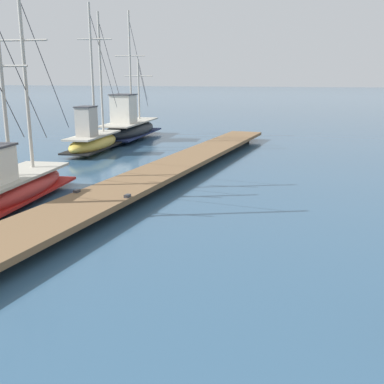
% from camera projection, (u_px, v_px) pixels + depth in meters
% --- Properties ---
extents(floating_dock, '(2.10, 23.93, 0.53)m').
position_uv_depth(floating_dock, '(169.00, 168.00, 16.96)').
color(floating_dock, brown).
rests_on(floating_dock, ground).
extents(fishing_boat_0, '(2.16, 6.82, 7.01)m').
position_uv_depth(fishing_boat_0, '(93.00, 139.00, 22.55)').
color(fishing_boat_0, gold).
rests_on(fishing_boat_0, ground).
extents(fishing_boat_1, '(2.77, 7.35, 6.34)m').
position_uv_depth(fishing_boat_1, '(4.00, 185.00, 13.16)').
color(fishing_boat_1, '#AD2823').
rests_on(fishing_boat_1, ground).
extents(fishing_boat_2, '(3.06, 7.41, 7.36)m').
position_uv_depth(fishing_boat_2, '(129.00, 127.00, 27.61)').
color(fishing_boat_2, black).
rests_on(fishing_boat_2, ground).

